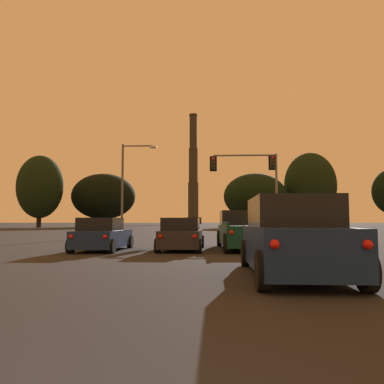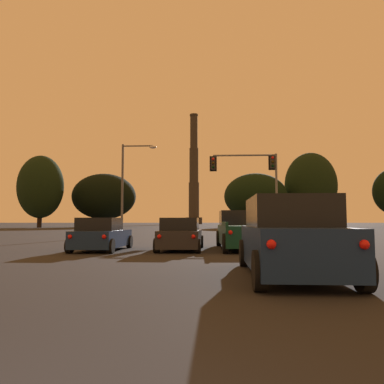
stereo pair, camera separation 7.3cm
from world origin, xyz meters
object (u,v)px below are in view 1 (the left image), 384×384
Objects in this scene: street_lamp at (128,179)px; pickup_truck_right_lane_second at (243,232)px; smokestack at (193,180)px; hatchback_center_lane_second at (182,235)px; traffic_light_overhead_right at (255,173)px; suv_right_lane_third at (292,238)px; hatchback_left_lane_second at (103,235)px.

pickup_truck_right_lane_second is at bearing -59.46° from street_lamp.
smokestack is at bearing 90.09° from street_lamp.
street_lamp is at bearing 111.24° from hatchback_center_lane_second.
traffic_light_overhead_right is at bearing 70.47° from hatchback_center_lane_second.
hatchback_center_lane_second is at bearing -87.50° from smokestack.
street_lamp is (-10.87, 2.69, -0.08)m from traffic_light_overhead_right.
suv_right_lane_third reaches higher than hatchback_center_lane_second.
suv_right_lane_third is (6.68, -7.38, 0.23)m from hatchback_left_lane_second.
hatchback_center_lane_second and hatchback_left_lane_second have the same top height.
hatchback_center_lane_second is 0.62× the size of traffic_light_overhead_right.
hatchback_center_lane_second is 1.00× the size of hatchback_left_lane_second.
pickup_truck_right_lane_second is at bearing 93.36° from suv_right_lane_third.
traffic_light_overhead_right reaches higher than pickup_truck_right_lane_second.
traffic_light_overhead_right is at bearing -85.12° from smokestack.
suv_right_lane_third is at bearing -89.67° from pickup_truck_right_lane_second.
traffic_light_overhead_right is at bearing 59.10° from hatchback_left_lane_second.
suv_right_lane_third is 25.74m from street_lamp.
street_lamp is (-8.83, 14.97, 4.22)m from pickup_truck_right_lane_second.
street_lamp is at bearing 118.13° from pickup_truck_right_lane_second.
suv_right_lane_third is 0.74× the size of traffic_light_overhead_right.
smokestack reaches higher than traffic_light_overhead_right.
pickup_truck_right_lane_second is 1.35× the size of hatchback_left_lane_second.
smokestack is at bearing 94.88° from traffic_light_overhead_right.
pickup_truck_right_lane_second is 0.83× the size of traffic_light_overhead_right.
street_lamp reaches higher than pickup_truck_right_lane_second.
smokestack is (-9.45, 150.81, 17.87)m from suv_right_lane_third.
traffic_light_overhead_right is (4.84, 13.26, 4.44)m from hatchback_center_lane_second.
pickup_truck_right_lane_second reaches higher than hatchback_center_lane_second.
suv_right_lane_third is at bearing -68.65° from street_lamp.
traffic_light_overhead_right is 0.14× the size of smokestack.
pickup_truck_right_lane_second is at bearing 19.73° from hatchback_center_lane_second.
hatchback_left_lane_second is 0.09× the size of smokestack.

